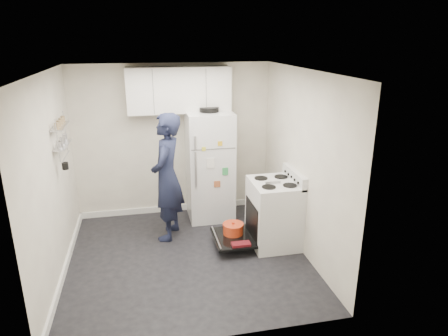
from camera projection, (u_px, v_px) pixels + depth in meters
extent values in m
cube|color=black|center=(188.00, 257.00, 5.49)|extent=(3.20, 3.20, 0.01)
cube|color=white|center=(182.00, 71.00, 4.70)|extent=(3.20, 3.20, 0.01)
cube|color=beige|center=(174.00, 141.00, 6.58)|extent=(3.20, 0.01, 2.50)
cube|color=beige|center=(205.00, 227.00, 3.61)|extent=(3.20, 0.01, 2.50)
cube|color=beige|center=(52.00, 180.00, 4.78)|extent=(0.01, 3.20, 2.50)
cube|color=beige|center=(302.00, 163.00, 5.41)|extent=(0.01, 3.20, 2.50)
cube|color=white|center=(66.00, 267.00, 5.16)|extent=(0.03, 3.20, 0.10)
cube|color=white|center=(176.00, 208.00, 6.94)|extent=(3.20, 0.03, 0.10)
cube|color=silver|center=(274.00, 214.00, 5.73)|extent=(0.65, 0.76, 0.92)
cube|color=black|center=(269.00, 218.00, 5.74)|extent=(0.53, 0.60, 0.52)
cube|color=orange|center=(287.00, 217.00, 5.79)|extent=(0.02, 0.56, 0.46)
cylinder|color=black|center=(272.00, 229.00, 5.81)|extent=(0.34, 0.34, 0.02)
cube|color=silver|center=(294.00, 177.00, 5.62)|extent=(0.08, 0.76, 0.18)
cube|color=silver|center=(275.00, 183.00, 5.58)|extent=(0.65, 0.76, 0.03)
cube|color=#B2B2B7|center=(273.00, 182.00, 5.52)|extent=(0.22, 0.03, 0.01)
cube|color=black|center=(233.00, 238.00, 5.71)|extent=(0.55, 0.70, 0.03)
cylinder|color=#B2B2B7|center=(216.00, 237.00, 5.66)|extent=(0.02, 0.66, 0.02)
cylinder|color=red|center=(233.00, 229.00, 5.78)|extent=(0.29, 0.29, 0.14)
cylinder|color=red|center=(233.00, 224.00, 5.75)|extent=(0.30, 0.30, 0.02)
sphere|color=red|center=(233.00, 223.00, 5.75)|extent=(0.04, 0.04, 0.04)
cube|color=maroon|center=(241.00, 244.00, 5.47)|extent=(0.26, 0.13, 0.04)
cube|color=maroon|center=(232.00, 227.00, 5.96)|extent=(0.26, 0.14, 0.04)
cube|color=silver|center=(210.00, 166.00, 6.48)|extent=(0.72, 0.70, 1.77)
cube|color=#4C4C4C|center=(214.00, 149.00, 6.03)|extent=(0.68, 0.01, 0.01)
cube|color=#B2B2B7|center=(195.00, 143.00, 5.92)|extent=(0.03, 0.03, 0.20)
cube|color=#B2B2B7|center=(196.00, 169.00, 6.05)|extent=(0.03, 0.03, 0.55)
cylinder|color=black|center=(209.00, 110.00, 6.19)|extent=(0.30, 0.30, 0.07)
cube|color=#31954D|center=(225.00, 171.00, 6.18)|extent=(0.09, 0.01, 0.12)
cube|color=white|center=(211.00, 163.00, 6.08)|extent=(0.12, 0.01, 0.16)
cube|color=gold|center=(204.00, 149.00, 5.99)|extent=(0.06, 0.01, 0.06)
cube|color=#AB5931|center=(217.00, 184.00, 6.21)|extent=(0.10, 0.01, 0.10)
cube|color=gold|center=(220.00, 144.00, 6.02)|extent=(0.07, 0.01, 0.07)
cube|color=silver|center=(179.00, 90.00, 6.18)|extent=(1.60, 0.33, 0.70)
cube|color=#B2B2B7|center=(60.00, 126.00, 5.09)|extent=(0.14, 0.60, 0.02)
cube|color=#B2B2B7|center=(63.00, 145.00, 5.17)|extent=(0.14, 0.60, 0.02)
cylinder|color=black|center=(65.00, 166.00, 5.08)|extent=(0.08, 0.08, 0.09)
imported|color=#171B33|center=(167.00, 177.00, 5.79)|extent=(0.65, 0.80, 1.89)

